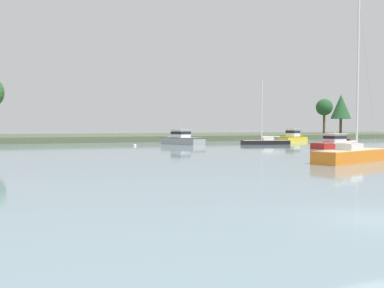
# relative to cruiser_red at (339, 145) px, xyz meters

# --- Properties ---
(far_shore_bank) EXTENTS (216.08, 41.39, 1.08)m
(far_shore_bank) POSITION_rel_cruiser_red_xyz_m (-28.99, 51.50, 0.10)
(far_shore_bank) COLOR #4C563D
(far_shore_bank) RESTS_ON ground
(cruiser_red) EXTENTS (7.82, 3.38, 3.89)m
(cruiser_red) POSITION_rel_cruiser_red_xyz_m (0.00, 0.00, 0.00)
(cruiser_red) COLOR #B2231E
(cruiser_red) RESTS_ON ground
(sailboat_black) EXTENTS (8.13, 3.92, 11.23)m
(sailboat_black) POSITION_rel_cruiser_red_xyz_m (-2.99, 13.59, -0.20)
(sailboat_black) COLOR black
(sailboat_black) RESTS_ON ground
(cruiser_grey) EXTENTS (6.02, 9.41, 4.94)m
(cruiser_grey) POSITION_rel_cruiser_red_xyz_m (-15.75, 20.28, 0.08)
(cruiser_grey) COLOR gray
(cruiser_grey) RESTS_ON ground
(sailboat_orange) EXTENTS (9.00, 4.72, 14.09)m
(sailboat_orange) POSITION_rel_cruiser_red_xyz_m (-14.37, -17.42, -0.15)
(sailboat_orange) COLOR orange
(sailboat_orange) RESTS_ON ground
(cruiser_yellow) EXTENTS (8.59, 5.22, 5.11)m
(cruiser_yellow) POSITION_rel_cruiser_red_xyz_m (10.63, 24.08, 0.13)
(cruiser_yellow) COLOR gold
(cruiser_yellow) RESTS_ON ground
(mooring_buoy_orange) EXTENTS (0.50, 0.50, 0.56)m
(mooring_buoy_orange) POSITION_rel_cruiser_red_xyz_m (-1.92, -8.48, -0.36)
(mooring_buoy_orange) COLOR orange
(mooring_buoy_orange) RESTS_ON ground
(mooring_buoy_white) EXTENTS (0.45, 0.45, 0.50)m
(mooring_buoy_white) POSITION_rel_cruiser_red_xyz_m (-24.19, 16.60, -0.36)
(mooring_buoy_white) COLOR white
(mooring_buoy_white) RESTS_ON ground
(shore_tree_center_left) EXTENTS (4.92, 4.92, 9.87)m
(shore_tree_center_left) POSITION_rel_cruiser_red_xyz_m (33.12, 35.93, 7.44)
(shore_tree_center_left) COLOR brown
(shore_tree_center_left) RESTS_ON far_shore_bank
(shore_tree_left_mid) EXTENTS (4.62, 4.62, 9.64)m
(shore_tree_left_mid) POSITION_rel_cruiser_red_xyz_m (37.85, 47.61, 7.85)
(shore_tree_left_mid) COLOR brown
(shore_tree_left_mid) RESTS_ON far_shore_bank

